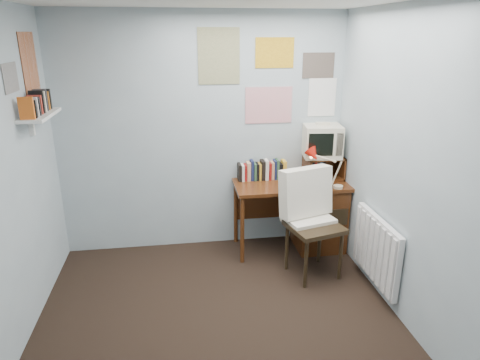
# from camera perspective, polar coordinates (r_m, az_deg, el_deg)

# --- Properties ---
(ground) EXTENTS (3.50, 3.50, 0.00)m
(ground) POSITION_cam_1_polar(r_m,az_deg,el_deg) (3.51, -2.22, -21.25)
(ground) COLOR black
(ground) RESTS_ON ground
(back_wall) EXTENTS (3.00, 0.02, 2.50)m
(back_wall) POSITION_cam_1_polar(r_m,az_deg,el_deg) (4.54, -4.95, 5.96)
(back_wall) COLOR #A9BAC1
(back_wall) RESTS_ON ground
(right_wall) EXTENTS (0.02, 3.50, 2.50)m
(right_wall) POSITION_cam_1_polar(r_m,az_deg,el_deg) (3.36, 23.78, -0.30)
(right_wall) COLOR #A9BAC1
(right_wall) RESTS_ON ground
(desk) EXTENTS (1.20, 0.55, 0.76)m
(desk) POSITION_cam_1_polar(r_m,az_deg,el_deg) (4.77, 9.78, -4.28)
(desk) COLOR #532A13
(desk) RESTS_ON ground
(desk_chair) EXTENTS (0.63, 0.61, 1.02)m
(desk_chair) POSITION_cam_1_polar(r_m,az_deg,el_deg) (4.18, 9.92, -6.19)
(desk_chair) COLOR black
(desk_chair) RESTS_ON ground
(desk_lamp) EXTENTS (0.28, 0.25, 0.36)m
(desk_lamp) POSITION_cam_1_polar(r_m,az_deg,el_deg) (4.45, 13.10, 1.15)
(desk_lamp) COLOR red
(desk_lamp) RESTS_ON desk
(tv_riser) EXTENTS (0.40, 0.30, 0.25)m
(tv_riser) POSITION_cam_1_polar(r_m,az_deg,el_deg) (4.74, 11.06, 1.67)
(tv_riser) COLOR #532A13
(tv_riser) RESTS_ON desk
(crt_tv) EXTENTS (0.43, 0.41, 0.37)m
(crt_tv) POSITION_cam_1_polar(r_m,az_deg,el_deg) (4.67, 10.86, 5.36)
(crt_tv) COLOR beige
(crt_tv) RESTS_ON tv_riser
(book_row) EXTENTS (0.60, 0.14, 0.22)m
(book_row) POSITION_cam_1_polar(r_m,az_deg,el_deg) (4.64, 3.41, 1.43)
(book_row) COLOR #532A13
(book_row) RESTS_ON desk
(radiator) EXTENTS (0.09, 0.80, 0.60)m
(radiator) POSITION_cam_1_polar(r_m,az_deg,el_deg) (4.10, 17.74, -8.81)
(radiator) COLOR white
(radiator) RESTS_ON right_wall
(wall_shelf) EXTENTS (0.20, 0.62, 0.24)m
(wall_shelf) POSITION_cam_1_polar(r_m,az_deg,el_deg) (3.98, -25.13, 7.85)
(wall_shelf) COLOR white
(wall_shelf) RESTS_ON left_wall
(posters_back) EXTENTS (1.20, 0.01, 0.90)m
(posters_back) POSITION_cam_1_polar(r_m,az_deg,el_deg) (4.54, 3.94, 13.66)
(posters_back) COLOR white
(posters_back) RESTS_ON back_wall
(posters_left) EXTENTS (0.01, 0.70, 0.60)m
(posters_left) POSITION_cam_1_polar(r_m,az_deg,el_deg) (3.97, -27.25, 13.09)
(posters_left) COLOR white
(posters_left) RESTS_ON left_wall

